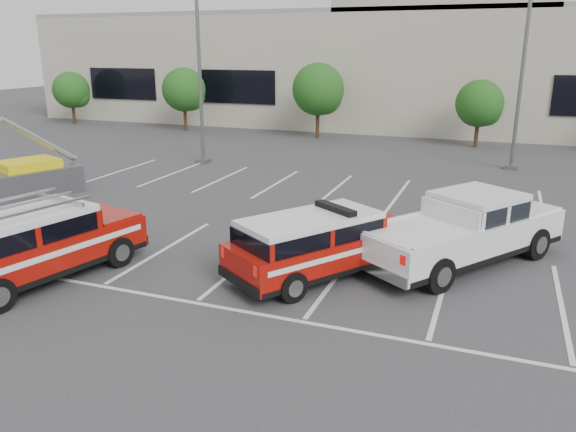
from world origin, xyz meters
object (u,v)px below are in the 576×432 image
Objects in this scene: tree_far_left at (73,91)px; ladder_suv at (34,249)px; light_pole_left at (199,60)px; utility_rig at (27,179)px; tree_left at (185,91)px; light_pole_mid at (523,61)px; white_pickup at (463,236)px; fire_chief_suv at (322,248)px; tree_mid_right at (481,105)px; convention_building at (422,61)px; tree_mid_left at (320,91)px.

tree_far_left is 32.41m from ladder_suv.
light_pole_left reaches higher than utility_rig.
tree_left is 22.86m from light_pole_mid.
tree_far_left is 10.00m from tree_left.
white_pickup is at bearing -95.48° from light_pole_mid.
fire_chief_suv is at bearing 6.91° from utility_rig.
tree_left reaches higher than white_pickup.
utility_rig is (-16.59, -18.38, -1.85)m from tree_mid_right.
white_pickup reaches higher than fire_chief_suv.
light_pole_left is at bearing 89.61° from utility_rig.
convention_building is 12.38× the size of tree_mid_left.
utility_rig reaches higher than fire_chief_suv.
light_pole_left reaches higher than tree_mid_right.
convention_building is 32.32m from fire_chief_suv.
convention_building is at bearing 62.60° from tree_mid_left.
tree_mid_left is 10.73m from light_pole_left.
tree_mid_left reaches higher than white_pickup.
convention_building reaches higher than fire_chief_suv.
tree_mid_left is 19.67m from utility_rig.
light_pole_mid is 2.38× the size of utility_rig.
light_pole_mid is at bearing 56.08° from utility_rig.
tree_mid_left is 0.47× the size of light_pole_left.
tree_far_left is 30.00m from tree_mid_right.
white_pickup is (-1.33, -13.88, -4.41)m from light_pole_mid.
utility_rig is at bearing 149.81° from ladder_suv.
fire_chief_suv is at bearing -39.23° from tree_far_left.
light_pole_left is at bearing -142.50° from tree_mid_right.
tree_mid_left is at bearing 152.93° from white_pickup.
tree_far_left is at bearing 148.51° from utility_rig.
light_pole_mid is at bearing -15.43° from tree_left.
light_pole_left is (6.91, -10.05, 2.41)m from tree_left.
white_pickup is at bearing -35.87° from light_pole_left.
ladder_suv is (-11.50, -19.08, -4.34)m from light_pole_mid.
white_pickup is (10.58, -19.93, -2.27)m from tree_mid_left.
convention_building is 11.19m from tree_mid_left.
convention_building is at bearing 135.43° from white_pickup.
convention_building reaches higher than ladder_suv.
utility_rig is (-3.50, -8.33, -4.54)m from light_pole_left.
tree_mid_right is at bearing -0.00° from tree_left.
fire_chief_suv is (2.09, -32.01, -3.97)m from convention_building.
utility_rig is at bearing -109.73° from tree_mid_left.
tree_mid_right is (10.00, -0.00, -0.54)m from tree_mid_left.
white_pickup is at bearing -62.04° from tree_mid_left.
fire_chief_suv is (-2.82, -22.19, -1.75)m from tree_mid_right.
light_pole_left is 15.52m from light_pole_mid.
white_pickup is at bearing 67.60° from fire_chief_suv.
tree_mid_right is 0.39× the size of light_pole_mid.
convention_building is 17.27m from light_pole_mid.
utility_rig is at bearing -161.56° from fire_chief_suv.
light_pole_left is at bearing -55.48° from tree_left.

